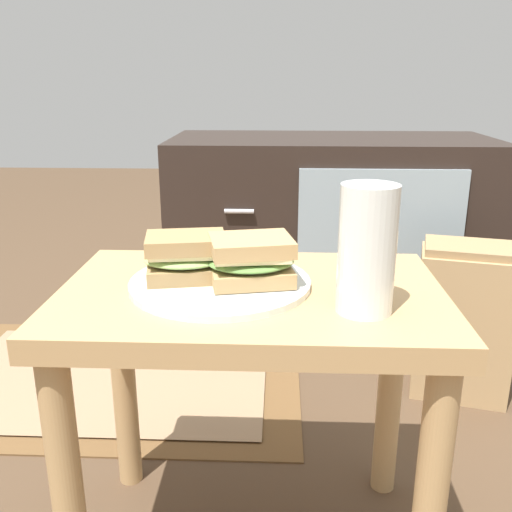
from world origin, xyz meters
TOP-DOWN VIEW (x-y plane):
  - side_table at (0.00, 0.00)m, footprint 0.56×0.36m
  - tv_cabinet at (0.20, 0.95)m, footprint 0.96×0.46m
  - area_rug at (-0.39, 0.52)m, footprint 0.98×0.63m
  - plate at (-0.05, 0.01)m, footprint 0.27×0.27m
  - sandwich_front at (-0.10, 0.01)m, footprint 0.14×0.11m
  - sandwich_back at (0.00, 0.00)m, footprint 0.14×0.12m
  - beer_glass at (0.15, -0.07)m, footprint 0.07×0.07m
  - coaster at (0.17, 0.09)m, footprint 0.08×0.08m
  - paper_bag at (0.49, 0.50)m, footprint 0.25×0.20m

SIDE VIEW (x-z plane):
  - area_rug at x=-0.39m, z-range 0.00..0.01m
  - paper_bag at x=0.49m, z-range 0.00..0.38m
  - tv_cabinet at x=0.20m, z-range 0.00..0.58m
  - side_table at x=0.00m, z-range 0.14..0.60m
  - coaster at x=0.17m, z-range 0.46..0.47m
  - plate at x=-0.05m, z-range 0.46..0.47m
  - sandwich_front at x=-0.10m, z-range 0.47..0.54m
  - sandwich_back at x=0.00m, z-range 0.47..0.54m
  - beer_glass at x=0.15m, z-range 0.46..0.62m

